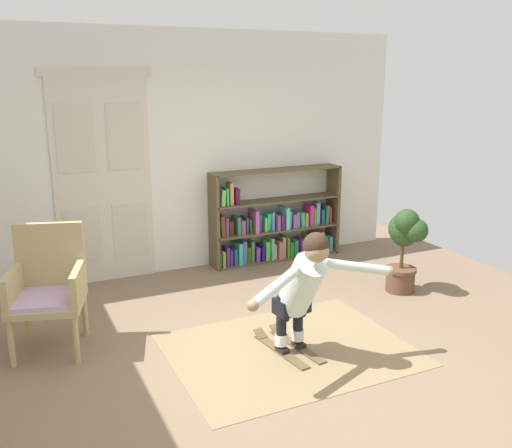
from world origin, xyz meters
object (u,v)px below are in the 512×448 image
object	(u,v)px
wicker_chair	(48,286)
potted_plant	(405,239)
bookshelf	(274,226)
skis_pair	(287,346)
person_skier	(304,284)

from	to	relation	value
wicker_chair	potted_plant	distance (m)	3.74
bookshelf	potted_plant	size ratio (longest dim) A/B	1.86
potted_plant	skis_pair	xyz separation A→B (m)	(-1.85, -0.69, -0.58)
wicker_chair	person_skier	size ratio (longest dim) A/B	0.75
skis_pair	bookshelf	bearing A→B (deg)	65.92
potted_plant	person_skier	world-z (taller)	person_skier
bookshelf	person_skier	world-z (taller)	bookshelf
potted_plant	skis_pair	size ratio (longest dim) A/B	1.23
wicker_chair	person_skier	distance (m)	2.23
bookshelf	wicker_chair	size ratio (longest dim) A/B	1.62
bookshelf	person_skier	bearing A→B (deg)	-111.74
bookshelf	potted_plant	xyz separation A→B (m)	(0.81, -1.62, 0.15)
bookshelf	person_skier	size ratio (longest dim) A/B	1.22
wicker_chair	potted_plant	size ratio (longest dim) A/B	1.14
bookshelf	potted_plant	bearing A→B (deg)	-63.28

